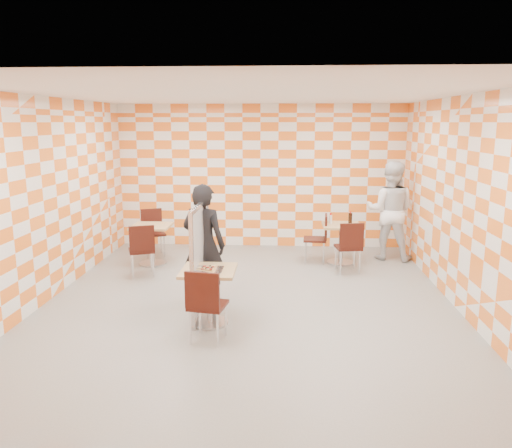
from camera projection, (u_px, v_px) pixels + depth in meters
The scene contains 15 objects.
room_shell at pixel (251, 197), 7.63m from camera, with size 7.00×7.00×7.00m.
main_table at pixel (209, 287), 6.53m from camera, with size 0.70×0.70×0.75m.
second_table at pixel (341, 237), 9.37m from camera, with size 0.70×0.70×0.75m.
empty_table at pixel (152, 238), 9.30m from camera, with size 0.70×0.70×0.75m.
chair_main_front at pixel (205, 301), 5.93m from camera, with size 0.49×0.50×0.92m.
chair_second_front at pixel (350, 243), 8.72m from camera, with size 0.48×0.49×0.92m.
chair_second_side at pixel (320, 235), 9.40m from camera, with size 0.46×0.45×0.92m.
chair_empty_near at pixel (142, 246), 8.51m from camera, with size 0.55×0.55×0.92m.
chair_empty_far at pixel (153, 228), 9.96m from camera, with size 0.56×0.57×0.92m.
partition at pixel (201, 257), 6.90m from camera, with size 0.08×1.38×1.55m.
man_dark at pixel (204, 245), 7.21m from camera, with size 0.65×0.42×1.78m, color black.
man_white at pixel (390, 211), 9.60m from camera, with size 0.93×0.72×1.91m, color white.
pizza_on_foil at pixel (208, 268), 6.46m from camera, with size 0.40×0.40×0.04m.
sport_bottle at pixel (331, 219), 9.41m from camera, with size 0.06×0.06×0.20m.
soda_bottle at pixel (350, 218), 9.39m from camera, with size 0.07×0.07×0.23m.
Camera 1 is at (0.52, -7.00, 2.63)m, focal length 35.00 mm.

